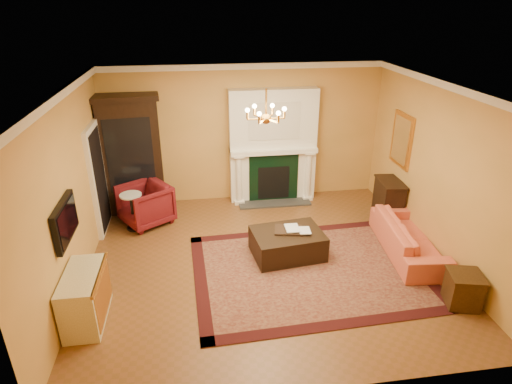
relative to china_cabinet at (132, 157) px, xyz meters
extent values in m
cube|color=brown|center=(2.40, -2.49, -1.20)|extent=(6.00, 5.50, 0.02)
cube|color=white|center=(2.40, -2.49, 1.82)|extent=(6.00, 5.50, 0.02)
cube|color=#DA9C4E|center=(2.40, 0.27, 0.31)|extent=(6.00, 0.02, 3.00)
cube|color=#DA9C4E|center=(2.40, -5.25, 0.31)|extent=(6.00, 0.02, 3.00)
cube|color=#DA9C4E|center=(-0.61, -2.49, 0.31)|extent=(0.02, 5.50, 3.00)
cube|color=#DA9C4E|center=(5.41, -2.49, 0.31)|extent=(0.02, 5.50, 3.00)
cube|color=white|center=(3.00, 0.10, 0.06)|extent=(1.90, 0.32, 2.50)
cube|color=silver|center=(3.00, -0.07, 0.66)|extent=(1.10, 0.01, 0.80)
cube|color=#0D311A|center=(3.00, -0.07, -0.64)|extent=(1.10, 0.02, 1.10)
cube|color=black|center=(3.00, -0.08, -0.74)|extent=(0.70, 0.02, 0.75)
cube|color=#333333|center=(3.00, -0.19, -1.17)|extent=(1.60, 0.50, 0.04)
cube|color=white|center=(3.00, 0.04, -0.01)|extent=(1.90, 0.44, 0.10)
cylinder|color=white|center=(2.22, -0.08, -0.60)|extent=(0.14, 0.14, 1.18)
cylinder|color=white|center=(3.78, -0.08, -0.60)|extent=(0.14, 0.14, 1.18)
cube|color=white|center=(2.40, 0.22, 1.75)|extent=(6.00, 0.08, 0.12)
cube|color=white|center=(-0.56, -2.49, 1.75)|extent=(0.08, 5.50, 0.12)
cube|color=white|center=(5.36, -2.49, 1.75)|extent=(0.08, 5.50, 0.12)
cube|color=silver|center=(-0.56, -0.79, -0.14)|extent=(0.08, 1.05, 2.10)
cube|color=black|center=(-0.52, -0.79, -0.17)|extent=(0.02, 0.85, 1.95)
cube|color=black|center=(-0.55, -3.09, 0.16)|extent=(0.08, 0.95, 0.58)
cube|color=black|center=(-0.50, -3.09, 0.16)|extent=(0.01, 0.85, 0.48)
cube|color=gold|center=(5.37, -1.09, 0.46)|extent=(0.05, 0.76, 1.05)
cube|color=white|center=(5.34, -1.09, 0.46)|extent=(0.01, 0.62, 0.90)
cylinder|color=#BE8434|center=(2.40, -2.49, 1.61)|extent=(0.03, 0.03, 0.40)
sphere|color=#BE8434|center=(2.40, -2.49, 1.36)|extent=(0.16, 0.16, 0.16)
sphere|color=#FFE5B2|center=(2.68, -2.49, 1.50)|extent=(0.07, 0.07, 0.07)
sphere|color=#FFE5B2|center=(2.54, -2.25, 1.50)|extent=(0.07, 0.07, 0.07)
sphere|color=#FFE5B2|center=(2.26, -2.25, 1.50)|extent=(0.07, 0.07, 0.07)
sphere|color=#FFE5B2|center=(2.12, -2.49, 1.50)|extent=(0.07, 0.07, 0.07)
sphere|color=#FFE5B2|center=(2.26, -2.73, 1.50)|extent=(0.07, 0.07, 0.07)
sphere|color=#FFE5B2|center=(2.54, -2.73, 1.50)|extent=(0.07, 0.07, 0.07)
cube|color=#430F0E|center=(3.11, -2.87, -1.18)|extent=(3.97, 3.04, 0.02)
cube|color=black|center=(0.00, 0.00, 0.00)|extent=(1.24, 0.67, 2.38)
imported|color=maroon|center=(0.25, -0.73, -0.73)|extent=(1.18, 1.20, 0.91)
cylinder|color=black|center=(0.02, -0.94, -1.17)|extent=(0.30, 0.30, 0.04)
cylinder|color=black|center=(0.02, -0.94, -0.81)|extent=(0.06, 0.06, 0.67)
cylinder|color=silver|center=(0.02, -0.94, -0.45)|extent=(0.42, 0.42, 0.03)
cube|color=beige|center=(-0.33, -3.57, -0.80)|extent=(0.49, 1.03, 0.77)
imported|color=#D65444|center=(5.00, -2.54, -0.79)|extent=(0.81, 2.10, 0.80)
cube|color=#3B2610|center=(5.12, -4.04, -0.93)|extent=(0.54, 0.54, 0.51)
cube|color=black|center=(5.18, -1.26, -0.78)|extent=(0.49, 0.77, 0.82)
cube|color=black|center=(2.83, -2.33, -0.95)|extent=(1.31, 1.02, 0.45)
cube|color=black|center=(2.86, -2.28, -0.71)|extent=(0.54, 0.46, 0.03)
imported|color=gray|center=(2.80, -2.29, -0.53)|extent=(0.24, 0.03, 0.32)
imported|color=gray|center=(3.02, -2.38, -0.55)|extent=(0.20, 0.04, 0.27)
cylinder|color=tan|center=(2.32, 0.04, 0.09)|extent=(0.11, 0.11, 0.09)
cone|color=#0E3510|center=(2.32, 0.04, 0.31)|extent=(0.16, 0.16, 0.34)
cylinder|color=tan|center=(3.57, 0.04, 0.09)|extent=(0.12, 0.12, 0.10)
cone|color=#0E3510|center=(3.57, 0.04, 0.32)|extent=(0.17, 0.17, 0.36)
camera|label=1|loc=(1.34, -8.71, 3.01)|focal=30.00mm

